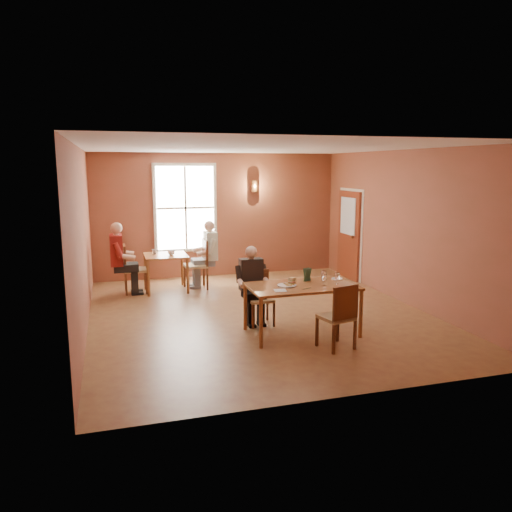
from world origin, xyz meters
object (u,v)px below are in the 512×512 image
object	(u,v)px
diner_main	(261,288)
chair_diner_maroon	(135,269)
main_table	(302,309)
chair_diner_white	(196,264)
chair_diner_main	(260,298)
chair_empty	(336,316)
second_table	(166,273)
diner_maroon	(133,259)
diner_white	(197,256)

from	to	relation	value
diner_main	chair_diner_maroon	world-z (taller)	diner_main
main_table	chair_diner_white	distance (m)	3.69
main_table	chair_diner_main	distance (m)	0.82
main_table	chair_empty	xyz separation A→B (m)	(0.25, -0.74, 0.09)
second_table	diner_maroon	world-z (taller)	diner_maroon
chair_diner_main	chair_diner_white	distance (m)	2.93
chair_empty	chair_diner_white	distance (m)	4.48
diner_main	diner_maroon	size ratio (longest dim) A/B	0.86
chair_empty	chair_diner_white	bearing A→B (deg)	94.24
diner_white	chair_diner_white	bearing A→B (deg)	90.00
chair_diner_main	chair_empty	distance (m)	1.58
diner_main	diner_maroon	xyz separation A→B (m)	(-1.95, 2.90, 0.10)
diner_white	chair_diner_maroon	distance (m)	1.34
main_table	diner_white	bearing A→B (deg)	107.29
chair_diner_white	chair_diner_maroon	world-z (taller)	chair_diner_white
chair_empty	diner_maroon	world-z (taller)	diner_maroon
main_table	diner_main	size ratio (longest dim) A/B	1.34
chair_diner_white	diner_maroon	size ratio (longest dim) A/B	0.73
chair_diner_white	second_table	bearing A→B (deg)	90.00
diner_maroon	second_table	bearing A→B (deg)	90.00
main_table	diner_white	xyz separation A→B (m)	(-1.09, 3.52, 0.32)
second_table	chair_diner_white	world-z (taller)	chair_diner_white
chair_empty	second_table	bearing A→B (deg)	101.77
chair_diner_main	second_table	world-z (taller)	chair_diner_main
second_table	chair_diner_maroon	size ratio (longest dim) A/B	0.86
chair_diner_maroon	diner_maroon	world-z (taller)	diner_maroon
chair_diner_main	diner_maroon	bearing A→B (deg)	-55.71
main_table	second_table	distance (m)	3.94
second_table	diner_maroon	xyz separation A→B (m)	(-0.68, 0.00, 0.35)
second_table	chair_diner_maroon	bearing A→B (deg)	180.00
chair_empty	diner_maroon	size ratio (longest dim) A/B	0.67
diner_main	second_table	xyz separation A→B (m)	(-1.27, 2.90, -0.25)
chair_diner_main	diner_white	world-z (taller)	diner_white
chair_empty	diner_white	world-z (taller)	diner_white
chair_diner_white	chair_diner_maroon	distance (m)	1.30
chair_diner_maroon	second_table	bearing A→B (deg)	90.00
chair_diner_white	diner_maroon	distance (m)	1.34
diner_main	diner_maroon	world-z (taller)	diner_maroon
chair_empty	chair_diner_maroon	size ratio (longest dim) A/B	0.95
chair_diner_white	diner_white	world-z (taller)	diner_white
chair_diner_white	diner_white	distance (m)	0.18
chair_empty	diner_maroon	distance (m)	5.05
chair_diner_white	diner_maroon	bearing A→B (deg)	90.00
main_table	diner_maroon	size ratio (longest dim) A/B	1.16
diner_main	chair_diner_maroon	distance (m)	3.48
chair_diner_white	chair_empty	bearing A→B (deg)	-162.08
chair_diner_main	second_table	xyz separation A→B (m)	(-1.27, 2.87, -0.07)
main_table	chair_empty	bearing A→B (deg)	-71.20
main_table	chair_diner_maroon	world-z (taller)	chair_diner_maroon
chair_empty	main_table	bearing A→B (deg)	95.11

